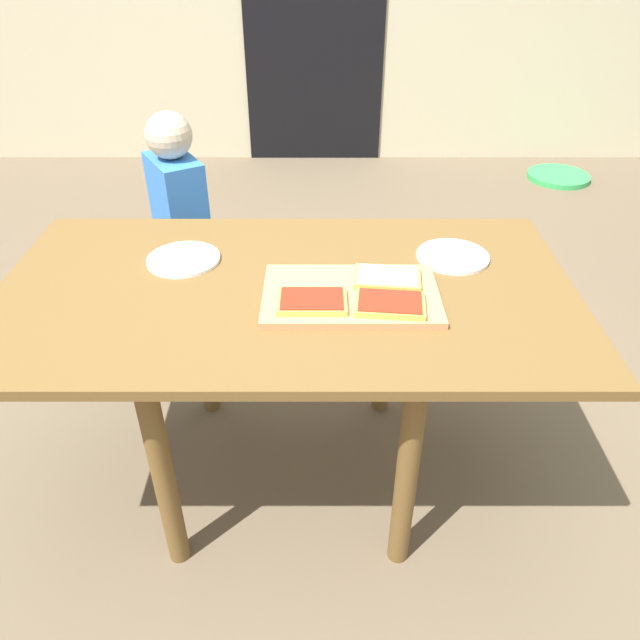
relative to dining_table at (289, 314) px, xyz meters
The scene contains 11 objects.
ground_plane 0.60m from the dining_table, ahead, with size 16.00×16.00×0.00m, color brown.
house_door 2.91m from the dining_table, 89.02° to the left, with size 0.90×0.02×2.00m, color black.
dining_table is the anchor object (origin of this frame).
cutting_board 0.19m from the dining_table, 18.46° to the right, with size 0.43×0.27×0.02m, color tan.
pizza_slice_far_right 0.28m from the dining_table, ahead, with size 0.18×0.13×0.02m.
pizza_slice_near_left 0.17m from the dining_table, 58.18° to the right, with size 0.16×0.11×0.02m.
pizza_slice_near_right 0.30m from the dining_table, 25.60° to the right, with size 0.18×0.13×0.02m.
plate_white_left 0.33m from the dining_table, 154.63° to the left, with size 0.20×0.20×0.01m, color white.
plate_white_right 0.48m from the dining_table, 18.57° to the left, with size 0.20×0.20×0.01m, color white.
child_left 0.81m from the dining_table, 121.19° to the left, with size 0.24×0.28×0.93m.
garden_hose_coil 3.03m from the dining_table, 56.35° to the left, with size 0.39×0.39×0.03m, color green.
Camera 1 is at (0.09, -1.31, 1.48)m, focal length 33.89 mm.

